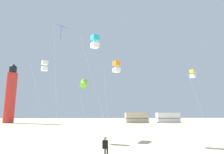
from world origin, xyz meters
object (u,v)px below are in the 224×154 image
object	(u,v)px
kite_box_gold	(193,74)
rv_van_white	(168,118)
kite_box_white	(45,66)
kite_tube_lime	(84,83)
rv_van_tan	(137,118)
kite_box_cyan	(95,42)
lighthouse_distant	(11,95)
kite_diamond_blue	(61,31)
kite_box_orange	(116,67)
kite_flyer_standing	(105,145)

from	to	relation	value
kite_box_gold	rv_van_white	size ratio (longest dim) A/B	1.38
kite_box_white	rv_van_white	distance (m)	42.47
kite_tube_lime	rv_van_tan	world-z (taller)	kite_tube_lime
kite_box_cyan	lighthouse_distant	bearing A→B (deg)	120.46
kite_box_cyan	kite_diamond_blue	xyz separation A→B (m)	(-3.02, 0.02, 0.95)
lighthouse_distant	rv_van_tan	bearing A→B (deg)	-2.94
kite_box_cyan	kite_box_orange	distance (m)	3.82
lighthouse_distant	kite_flyer_standing	bearing A→B (deg)	-60.50
kite_box_gold	rv_van_tan	xyz separation A→B (m)	(-2.31, 28.68, -6.89)
kite_flyer_standing	kite_box_orange	world-z (taller)	kite_box_orange
kite_flyer_standing	rv_van_white	size ratio (longest dim) A/B	0.18
lighthouse_distant	rv_van_white	bearing A→B (deg)	-3.06
kite_diamond_blue	kite_box_cyan	bearing A→B (deg)	-0.34
kite_box_cyan	kite_flyer_standing	bearing A→B (deg)	-74.82
rv_van_tan	rv_van_white	xyz separation A→B (m)	(8.89, -0.55, 0.00)
kite_tube_lime	rv_van_tan	xyz separation A→B (m)	(12.97, 32.94, -4.65)
kite_box_cyan	kite_box_gold	size ratio (longest dim) A/B	1.07
kite_box_cyan	kite_box_gold	bearing A→B (deg)	35.40
kite_box_gold	rv_van_tan	world-z (taller)	kite_box_gold
kite_box_orange	rv_van_white	world-z (taller)	kite_box_orange
kite_box_orange	kite_box_white	xyz separation A→B (m)	(-7.86, 2.75, 0.62)
kite_box_orange	kite_flyer_standing	bearing A→B (deg)	-103.44
lighthouse_distant	rv_van_white	xyz separation A→B (m)	(44.47, -2.38, -6.45)
kite_box_white	kite_diamond_blue	bearing A→B (deg)	-64.06
kite_box_white	lighthouse_distant	distance (m)	39.50
kite_tube_lime	kite_box_gold	distance (m)	16.01
rv_van_white	kite_box_cyan	bearing A→B (deg)	-118.28
kite_tube_lime	rv_van_white	distance (m)	39.35
rv_van_tan	kite_box_white	bearing A→B (deg)	-119.01
lighthouse_distant	rv_van_tan	world-z (taller)	lighthouse_distant
kite_box_cyan	kite_tube_lime	world-z (taller)	kite_box_cyan
kite_box_orange	kite_tube_lime	world-z (taller)	kite_box_orange
kite_box_orange	kite_tube_lime	bearing A→B (deg)	138.13
kite_tube_lime	rv_van_white	bearing A→B (deg)	55.99
kite_box_gold	kite_box_white	world-z (taller)	kite_box_gold
rv_van_tan	kite_tube_lime	bearing A→B (deg)	-112.84
kite_box_white	lighthouse_distant	xyz separation A→B (m)	(-18.17, 35.07, -0.09)
rv_van_white	kite_box_gold	bearing A→B (deg)	-103.01
kite_box_cyan	kite_box_orange	xyz separation A→B (m)	(2.20, 2.69, -1.59)
kite_flyer_standing	kite_diamond_blue	world-z (taller)	kite_diamond_blue
kite_box_cyan	kite_box_white	distance (m)	7.91
kite_box_orange	kite_box_gold	world-z (taller)	kite_box_gold
kite_box_cyan	rv_van_tan	world-z (taller)	kite_box_cyan
kite_box_orange	lighthouse_distant	distance (m)	45.92
kite_box_cyan	kite_box_gold	distance (m)	17.27
kite_flyer_standing	rv_van_tan	bearing A→B (deg)	-89.71
rv_van_white	lighthouse_distant	bearing A→B (deg)	177.10
kite_flyer_standing	kite_box_cyan	bearing A→B (deg)	-59.86
kite_flyer_standing	kite_tube_lime	bearing A→B (deg)	-62.02
kite_tube_lime	rv_van_tan	bearing A→B (deg)	68.52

